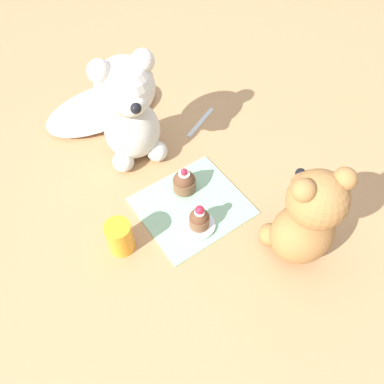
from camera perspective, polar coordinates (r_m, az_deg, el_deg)
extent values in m
plane|color=tan|center=(0.88, 0.00, -2.18)|extent=(4.00, 4.00, 0.00)
cube|color=#8EBC99|center=(0.87, 0.00, -2.07)|extent=(0.24, 0.21, 0.01)
ellipsoid|color=silver|center=(1.11, -13.46, 12.44)|extent=(0.33, 0.18, 0.04)
ellipsoid|color=silver|center=(0.94, -9.02, 9.25)|extent=(0.16, 0.15, 0.15)
sphere|color=silver|center=(0.85, -10.17, 15.53)|extent=(0.13, 0.13, 0.13)
ellipsoid|color=silver|center=(0.82, -9.02, 13.09)|extent=(0.07, 0.07, 0.05)
sphere|color=black|center=(0.80, -8.57, 12.51)|extent=(0.02, 0.02, 0.02)
sphere|color=silver|center=(0.82, -13.94, 17.42)|extent=(0.05, 0.05, 0.05)
sphere|color=silver|center=(0.83, -7.49, 19.22)|extent=(0.05, 0.05, 0.05)
sphere|color=silver|center=(0.94, -10.42, 4.59)|extent=(0.05, 0.05, 0.05)
sphere|color=silver|center=(0.95, -5.33, 6.21)|extent=(0.05, 0.05, 0.05)
ellipsoid|color=#A3703D|center=(0.78, 16.37, -6.05)|extent=(0.16, 0.15, 0.15)
sphere|color=#A3703D|center=(0.69, 18.57, -1.09)|extent=(0.11, 0.11, 0.11)
ellipsoid|color=#A3703D|center=(0.71, 16.81, 1.26)|extent=(0.06, 0.06, 0.04)
sphere|color=black|center=(0.72, 16.21, 2.75)|extent=(0.02, 0.02, 0.02)
sphere|color=#A3703D|center=(0.68, 22.25, 1.86)|extent=(0.04, 0.04, 0.04)
sphere|color=#A3703D|center=(0.64, 16.65, 0.25)|extent=(0.04, 0.04, 0.04)
sphere|color=#A3703D|center=(0.86, 16.83, -4.72)|extent=(0.05, 0.05, 0.05)
sphere|color=#A3703D|center=(0.82, 11.82, -6.35)|extent=(0.05, 0.05, 0.05)
cylinder|color=brown|center=(0.89, -1.17, 1.23)|extent=(0.05, 0.05, 0.03)
sphere|color=brown|center=(0.87, -1.19, 1.86)|extent=(0.05, 0.05, 0.05)
cylinder|color=white|center=(0.86, -1.21, 2.81)|extent=(0.03, 0.03, 0.00)
sphere|color=red|center=(0.85, -1.22, 3.12)|extent=(0.02, 0.02, 0.02)
cylinder|color=silver|center=(0.84, 1.10, -5.06)|extent=(0.07, 0.07, 0.01)
cylinder|color=brown|center=(0.82, 1.11, -4.41)|extent=(0.04, 0.04, 0.03)
sphere|color=brown|center=(0.81, 1.13, -3.84)|extent=(0.04, 0.04, 0.04)
cylinder|color=white|center=(0.79, 1.15, -3.10)|extent=(0.02, 0.02, 0.00)
sphere|color=red|center=(0.79, 1.16, -2.75)|extent=(0.02, 0.02, 0.02)
cylinder|color=orange|center=(0.80, -10.84, -6.88)|extent=(0.06, 0.06, 0.08)
cube|color=silver|center=(1.06, 1.33, 10.65)|extent=(0.12, 0.06, 0.01)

